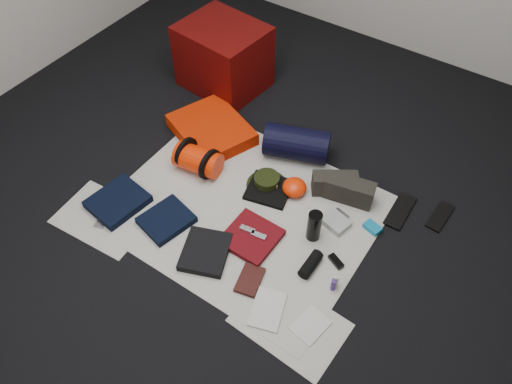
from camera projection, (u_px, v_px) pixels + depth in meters
The scene contains 37 objects.
floor at pixel (244, 211), 3.21m from camera, with size 4.50×4.50×0.02m, color black.
newspaper_mat at pixel (244, 210), 3.20m from camera, with size 1.60×1.30×0.01m, color silver.
newspaper_sheet_front_left at pixel (104, 218), 3.15m from camera, with size 0.58×0.40×0.00m, color silver.
newspaper_sheet_front_right at pixel (290, 323), 2.70m from camera, with size 0.58×0.40×0.00m, color silver.
red_cabinet at pixel (224, 57), 3.84m from camera, with size 0.61×0.51×0.51m, color #550706.
sleeping_pad at pixel (211, 130), 3.60m from camera, with size 0.56×0.45×0.10m, color red.
stuff_sack at pixel (198, 160), 3.35m from camera, with size 0.18×0.18×0.31m, color red.
sack_strap_left at pixel (186, 152), 3.37m from camera, with size 0.22×0.22×0.03m, color black.
sack_strap_right at pixel (210, 164), 3.30m from camera, with size 0.22×0.22×0.03m, color black.
navy_duffel at pixel (297, 143), 3.42m from camera, with size 0.23×0.23×0.44m, color black.
boonie_brim at pixel (267, 185), 3.32m from camera, with size 0.27×0.27×0.01m, color black.
boonie_crown at pixel (267, 181), 3.29m from camera, with size 0.17×0.17×0.07m, color black.
hiking_boot_left at pixel (335, 183), 3.24m from camera, with size 0.29×0.11×0.15m, color #27251F.
hiking_boot_right at pixel (349, 190), 3.19m from camera, with size 0.32×0.12×0.16m, color #27251F.
flip_flop_left at pixel (400, 211), 3.18m from camera, with size 0.11×0.30×0.02m, color black.
flip_flop_right at pixel (440, 217), 3.16m from camera, with size 0.09×0.25×0.01m, color black.
trousers_navy_a at pixel (118, 201), 3.20m from camera, with size 0.30×0.34×0.05m, color black.
trousers_navy_b at pixel (166, 220), 3.11m from camera, with size 0.26×0.30×0.05m, color black.
trousers_charcoal at pixel (205, 252), 2.96m from camera, with size 0.26×0.30×0.05m, color black.
black_tshirt at pixel (269, 190), 3.28m from camera, with size 0.28×0.26×0.03m, color black.
red_shirt at pixel (251, 237), 3.03m from camera, with size 0.31×0.31×0.04m, color #59090F.
orange_stuff_sack at pixel (294, 187), 3.25m from camera, with size 0.16×0.16×0.10m, color red.
first_aid_pouch at pixel (335, 222), 3.11m from camera, with size 0.17×0.13×0.04m, color #98A098.
water_bottle at pixel (314, 226), 2.98m from camera, with size 0.09×0.09×0.22m, color black.
speaker at pixel (311, 264), 2.89m from camera, with size 0.07×0.07×0.18m, color black.
compact_camera at pixel (340, 216), 3.13m from camera, with size 0.10×0.06×0.04m, color #B1B0B5.
cyan_case at pixel (372, 228), 3.08m from camera, with size 0.11×0.07×0.03m, color #10759C.
toiletry_purple at pixel (333, 285), 2.79m from camera, with size 0.03×0.03×0.09m, color #3F2476.
toiletry_clear at pixel (335, 281), 2.80m from camera, with size 0.03×0.03×0.10m, color #A2A6A2.
paperback_book at pixel (250, 280), 2.85m from camera, with size 0.13×0.19×0.03m, color black.
map_booklet at pixel (268, 309), 2.74m from camera, with size 0.17×0.24×0.01m, color beige.
map_printout at pixel (310, 325), 2.68m from camera, with size 0.15×0.19×0.01m, color beige.
sunglasses at pixel (336, 261), 2.93m from camera, with size 0.10×0.04×0.03m, color black.
key_cluster at pixel (100, 224), 3.11m from camera, with size 0.06×0.06×0.01m, color #B1B0B5.
tape_roll at pixel (274, 185), 3.27m from camera, with size 0.05×0.05×0.04m, color silver.
energy_bar_a at pixel (248, 229), 3.03m from camera, with size 0.10×0.04×0.01m, color #B1B0B5.
energy_bar_b at pixel (259, 235), 3.01m from camera, with size 0.10×0.04×0.01m, color #B1B0B5.
Camera 1 is at (1.16, -1.59, 2.52)m, focal length 35.00 mm.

